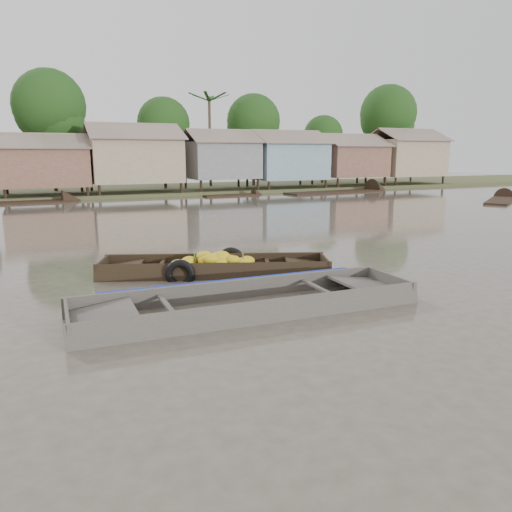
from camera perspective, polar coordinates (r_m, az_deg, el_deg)
name	(u,v)px	position (r m, az deg, el deg)	size (l,w,h in m)	color
ground	(285,302)	(11.04, 3.36, -5.24)	(120.00, 120.00, 0.00)	#4F493C
riverbank	(135,154)	(41.96, -13.70, 11.23)	(120.00, 12.47, 10.22)	#384723
banana_boat	(212,267)	(13.50, -5.04, -1.30)	(6.23, 3.56, 0.86)	black
viewer_boat	(249,307)	(10.45, -0.79, -5.89)	(7.28, 2.13, 0.58)	#433E39
distant_boats	(236,200)	(35.47, -2.34, 6.46)	(46.31, 14.90, 0.35)	black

